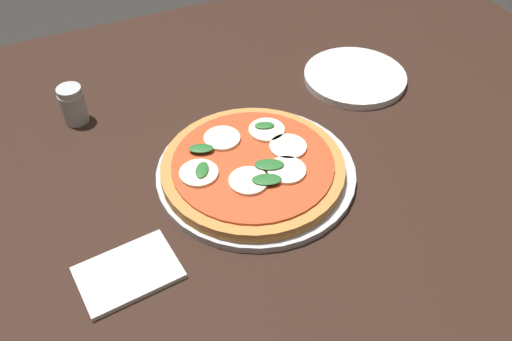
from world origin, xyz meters
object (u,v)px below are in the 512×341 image
(dining_table, at_px, (224,204))
(napkin, at_px, (128,273))
(serving_tray, at_px, (256,172))
(pepper_shaker, at_px, (73,105))
(plate_white, at_px, (355,77))
(pizza, at_px, (253,167))

(dining_table, xyz_separation_m, napkin, (0.19, 0.14, 0.09))
(serving_tray, relative_size, pepper_shaker, 4.56)
(serving_tray, bearing_deg, napkin, 23.44)
(serving_tray, height_order, napkin, serving_tray)
(napkin, distance_m, pepper_shaker, 0.36)
(pepper_shaker, bearing_deg, napkin, 89.05)
(dining_table, distance_m, napkin, 0.25)
(dining_table, xyz_separation_m, plate_white, (-0.33, -0.12, 0.09))
(serving_tray, distance_m, pepper_shaker, 0.35)
(plate_white, distance_m, pepper_shaker, 0.52)
(pepper_shaker, bearing_deg, dining_table, 130.34)
(dining_table, relative_size, pizza, 5.57)
(plate_white, height_order, napkin, plate_white)
(serving_tray, distance_m, napkin, 0.26)
(plate_white, height_order, pepper_shaker, pepper_shaker)
(pizza, height_order, pepper_shaker, pepper_shaker)
(napkin, bearing_deg, pizza, -156.57)
(pizza, bearing_deg, napkin, 23.43)
(dining_table, height_order, pizza, pizza)
(plate_white, bearing_deg, serving_tray, 29.32)
(napkin, bearing_deg, dining_table, -143.50)
(pizza, xyz_separation_m, plate_white, (-0.29, -0.16, -0.02))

